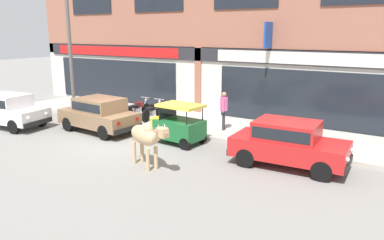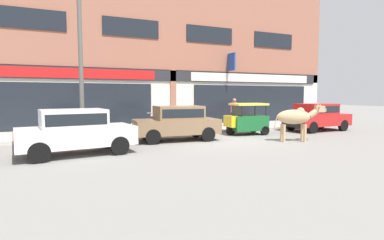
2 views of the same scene
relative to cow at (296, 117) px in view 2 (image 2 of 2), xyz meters
name	(u,v)px [view 2 (image 2 of 2)]	position (x,y,z in m)	size (l,w,h in m)	color
ground_plane	(221,140)	(-2.68, 1.47, -1.01)	(90.00, 90.00, 0.00)	gray
sidewalk	(185,129)	(-2.68, 5.54, -0.94)	(19.00, 3.74, 0.13)	#B7AFA3
shop_building	(171,52)	(-2.67, 7.67, 3.49)	(23.00, 1.40, 9.41)	#9E604C
cow	(296,117)	(0.00, 0.00, 0.00)	(2.05, 1.07, 1.61)	tan
car_0	(76,130)	(-8.42, 0.65, -0.19)	(3.75, 2.04, 1.46)	black
car_1	(317,116)	(3.69, 2.45, -0.19)	(3.68, 1.78, 1.46)	black
car_2	(177,121)	(-4.38, 2.23, -0.19)	(3.70, 1.83, 1.46)	black
auto_rickshaw	(246,121)	(-0.64, 2.66, -0.35)	(2.03, 1.28, 1.52)	black
motorcycle_0	(155,123)	(-4.54, 4.86, -0.49)	(0.52, 1.81, 0.88)	black
motorcycle_1	(173,122)	(-3.60, 4.85, -0.49)	(0.52, 1.81, 0.88)	black
pedestrian	(234,109)	(0.10, 4.95, 0.11)	(0.32, 0.47, 1.60)	#2D2D33
utility_pole	(81,66)	(-8.01, 3.97, 2.13)	(0.18, 0.18, 6.00)	#595651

